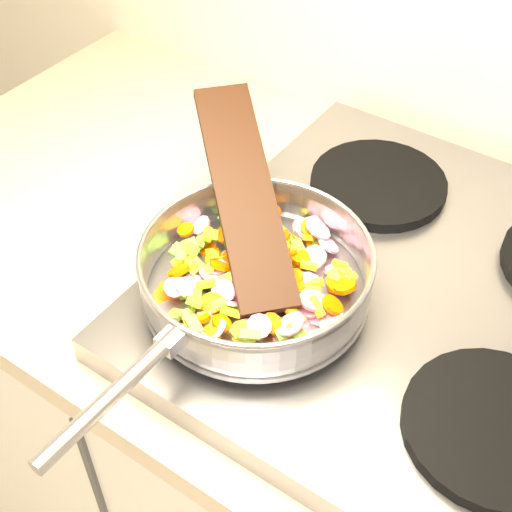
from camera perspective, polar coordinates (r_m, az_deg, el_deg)
The scene contains 7 objects.
cooktop at distance 0.90m, azimuth 13.26°, elevation -3.55°, with size 0.60×0.60×0.04m, color #939399.
grate_fl at distance 0.83m, azimuth 0.82°, elevation -4.19°, with size 0.19×0.19×0.02m, color black.
grate_fr at distance 0.78m, azimuth 18.60°, elevation -12.86°, with size 0.19×0.19×0.02m, color black.
grate_bl at distance 1.02m, azimuth 9.76°, elevation 5.72°, with size 0.19×0.19×0.02m, color black.
saute_pan at distance 0.82m, azimuth -0.10°, elevation -1.21°, with size 0.32×0.48×0.06m.
vegetable_heap at distance 0.83m, azimuth -0.03°, elevation -1.75°, with size 0.25×0.26×0.04m.
wooden_spatula at distance 0.85m, azimuth -0.97°, elevation 5.06°, with size 0.30×0.07×0.01m, color black.
Camera 1 is at (-0.54, 1.07, 1.58)m, focal length 50.00 mm.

